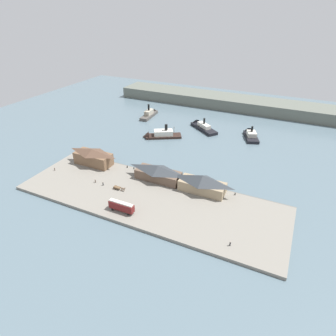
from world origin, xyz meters
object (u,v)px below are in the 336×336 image
object	(u,v)px
street_tram	(121,206)
ferry_departing_north	(150,114)
ferry_shed_customs_shed	(93,157)
horse_cart	(119,188)
ferry_moored_east	(201,126)
pedestrian_walking_west	(55,169)
ferry_approaching_east	(159,135)
ferry_shed_central_terminal	(202,183)
pedestrian_standing_center	(95,181)
mooring_post_west	(235,194)
pedestrian_at_waters_edge	(103,184)
ferry_shed_west_terminal	(158,173)
pedestrian_by_tram	(230,244)
mooring_post_east	(134,168)
ferry_mid_harbor	(250,135)
mooring_post_center_east	(127,167)

from	to	relation	value
street_tram	ferry_departing_north	size ratio (longest dim) A/B	0.47
ferry_shed_customs_shed	horse_cart	xyz separation A→B (m)	(23.74, -13.59, -3.09)
ferry_departing_north	ferry_moored_east	size ratio (longest dim) A/B	0.95
ferry_shed_customs_shed	horse_cart	world-z (taller)	ferry_shed_customs_shed
pedestrian_walking_west	ferry_approaching_east	xyz separation A→B (m)	(25.41, 57.69, -0.37)
ferry_shed_customs_shed	ferry_shed_central_terminal	bearing A→B (deg)	0.45
pedestrian_standing_center	mooring_post_west	xyz separation A→B (m)	(57.69, 17.02, -0.31)
street_tram	pedestrian_at_waters_edge	bearing A→B (deg)	146.12
ferry_shed_customs_shed	ferry_shed_west_terminal	size ratio (longest dim) A/B	0.91
street_tram	pedestrian_at_waters_edge	world-z (taller)	street_tram
mooring_post_west	ferry_approaching_east	bearing A→B (deg)	143.90
ferry_shed_customs_shed	pedestrian_by_tram	size ratio (longest dim) A/B	11.06
pedestrian_by_tram	pedestrian_at_waters_edge	world-z (taller)	same
ferry_shed_customs_shed	pedestrian_standing_center	xyz separation A→B (m)	(11.14, -13.40, -3.26)
pedestrian_walking_west	mooring_post_west	xyz separation A→B (m)	(81.52, 16.77, -0.25)
pedestrian_at_waters_edge	ferry_approaching_east	distance (m)	58.38
ferry_shed_central_terminal	pedestrian_standing_center	xyz separation A→B (m)	(-44.44, -13.84, -3.14)
horse_cart	mooring_post_east	bearing A→B (deg)	101.24
pedestrian_by_tram	ferry_shed_central_terminal	bearing A→B (deg)	126.12
mooring_post_east	ferry_departing_north	size ratio (longest dim) A/B	0.04
ferry_moored_east	street_tram	bearing A→B (deg)	-88.82
ferry_shed_customs_shed	ferry_approaching_east	xyz separation A→B (m)	(12.72, 44.54, -3.69)
ferry_mid_harbor	ferry_departing_north	xyz separation A→B (m)	(-71.65, 6.49, 0.30)
pedestrian_by_tram	pedestrian_standing_center	world-z (taller)	pedestrian_by_tram
street_tram	mooring_post_west	xyz separation A→B (m)	(36.08, 28.93, -2.02)
pedestrian_walking_west	ferry_moored_east	world-z (taller)	ferry_moored_east
ferry_moored_east	mooring_post_west	bearing A→B (deg)	-59.83
pedestrian_walking_west	ferry_departing_north	world-z (taller)	ferry_departing_north
ferry_shed_west_terminal	ferry_moored_east	xyz separation A→B (m)	(-4.12, 68.24, -3.38)
horse_cart	ferry_approaching_east	bearing A→B (deg)	100.73
pedestrian_walking_west	pedestrian_at_waters_edge	bearing A→B (deg)	-1.27
pedestrian_standing_center	ferry_approaching_east	xyz separation A→B (m)	(1.58, 57.94, -0.43)
pedestrian_at_waters_edge	mooring_post_east	size ratio (longest dim) A/B	1.87
street_tram	mooring_post_center_east	xyz separation A→B (m)	(-16.13, 29.16, -2.02)
pedestrian_walking_west	mooring_post_center_east	bearing A→B (deg)	30.09
ferry_shed_central_terminal	ferry_moored_east	bearing A→B (deg)	109.86
ferry_shed_west_terminal	ferry_moored_east	distance (m)	68.45
horse_cart	mooring_post_east	world-z (taller)	horse_cart
ferry_shed_central_terminal	ferry_moored_east	size ratio (longest dim) A/B	0.86
ferry_shed_west_terminal	mooring_post_center_east	distance (m)	18.81
horse_cart	pedestrian_by_tram	world-z (taller)	horse_cart
mooring_post_east	mooring_post_west	bearing A→B (deg)	-0.51
ferry_shed_customs_shed	pedestrian_standing_center	distance (m)	17.73
ferry_shed_west_terminal	street_tram	world-z (taller)	ferry_shed_west_terminal
ferry_shed_west_terminal	pedestrian_walking_west	size ratio (longest dim) A/B	13.44
mooring_post_east	ferry_approaching_east	size ratio (longest dim) A/B	0.04
ferry_approaching_east	ferry_shed_customs_shed	bearing A→B (deg)	-105.94
ferry_shed_central_terminal	ferry_approaching_east	world-z (taller)	ferry_shed_central_terminal
ferry_shed_customs_shed	mooring_post_center_east	world-z (taller)	ferry_shed_customs_shed
street_tram	ferry_moored_east	bearing A→B (deg)	91.18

